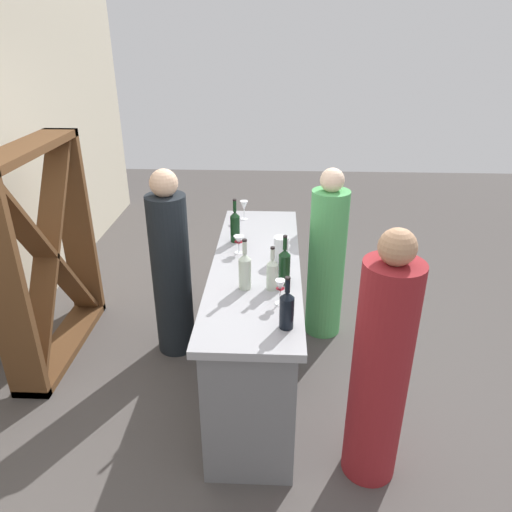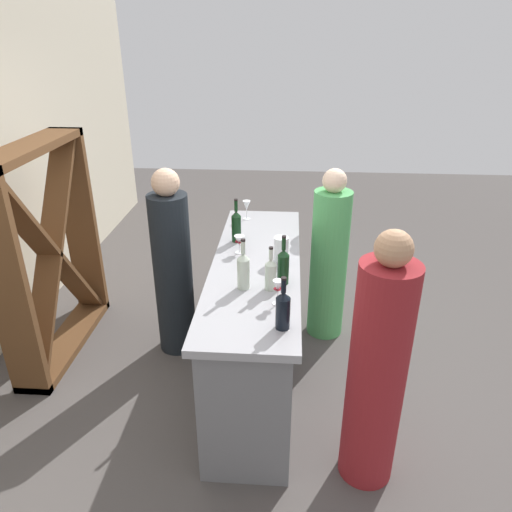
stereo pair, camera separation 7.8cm
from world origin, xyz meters
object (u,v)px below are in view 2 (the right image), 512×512
object	(u,v)px
wine_bottle_second_right_dark_green	(283,266)
water_pitcher	(281,249)
wine_glass_near_left	(278,288)
wine_bottle_center_clear_pale	(243,270)
wine_glass_near_center	(239,241)
person_left_guest	(329,261)
wine_bottle_second_left_clear_pale	(271,273)
person_center_guest	(377,373)
wine_glass_near_right	(247,206)
wine_bottle_rightmost_dark_green	(236,225)
wine_bottle_leftmost_near_black	(283,309)
person_right_guest	(173,270)
wine_rack	(50,254)

from	to	relation	value
wine_bottle_second_right_dark_green	water_pitcher	size ratio (longest dim) A/B	1.83
wine_glass_near_left	water_pitcher	xyz separation A→B (m)	(0.58, -0.01, -0.02)
wine_bottle_center_clear_pale	water_pitcher	bearing A→B (deg)	-29.13
wine_glass_near_center	person_left_guest	size ratio (longest dim) A/B	0.09
wine_bottle_second_left_clear_pale	person_center_guest	world-z (taller)	person_center_guest
wine_bottle_center_clear_pale	wine_bottle_second_right_dark_green	xyz separation A→B (m)	(0.08, -0.24, -0.00)
wine_glass_near_right	wine_bottle_center_clear_pale	bearing A→B (deg)	-175.81
wine_bottle_second_left_clear_pale	wine_bottle_center_clear_pale	world-z (taller)	wine_bottle_center_clear_pale
wine_bottle_second_left_clear_pale	wine_bottle_center_clear_pale	distance (m)	0.17
wine_bottle_second_right_dark_green	wine_bottle_second_left_clear_pale	bearing A→B (deg)	137.50
wine_glass_near_left	person_left_guest	bearing A→B (deg)	-18.28
wine_bottle_rightmost_dark_green	person_left_guest	xyz separation A→B (m)	(0.31, -0.74, -0.43)
wine_bottle_second_left_clear_pale	water_pitcher	world-z (taller)	wine_bottle_second_left_clear_pale
wine_glass_near_center	water_pitcher	distance (m)	0.32
wine_glass_near_center	wine_bottle_rightmost_dark_green	bearing A→B (deg)	11.90
wine_bottle_leftmost_near_black	water_pitcher	distance (m)	0.83
wine_glass_near_center	person_right_guest	size ratio (longest dim) A/B	0.09
wine_bottle_leftmost_near_black	wine_glass_near_right	bearing A→B (deg)	11.86
wine_bottle_center_clear_pale	person_right_guest	xyz separation A→B (m)	(0.72, 0.64, -0.39)
wine_glass_near_left	wine_glass_near_center	size ratio (longest dim) A/B	1.18
person_left_guest	person_center_guest	world-z (taller)	person_center_guest
wine_bottle_center_clear_pale	wine_glass_near_center	size ratio (longest dim) A/B	2.48
wine_bottle_rightmost_dark_green	water_pitcher	bearing A→B (deg)	-133.02
water_pitcher	person_right_guest	size ratio (longest dim) A/B	0.12
wine_bottle_rightmost_dark_green	person_center_guest	xyz separation A→B (m)	(-1.20, -0.91, -0.37)
wine_bottle_second_right_dark_green	wine_glass_near_left	size ratio (longest dim) A/B	2.08
wine_bottle_center_clear_pale	person_left_guest	xyz separation A→B (m)	(1.03, -0.62, -0.42)
wine_bottle_second_right_dark_green	person_right_guest	xyz separation A→B (m)	(0.63, 0.88, -0.39)
wine_glass_near_left	wine_bottle_center_clear_pale	bearing A→B (deg)	50.61
wine_bottle_second_left_clear_pale	wine_glass_near_center	world-z (taller)	wine_bottle_second_left_clear_pale
wine_bottle_leftmost_near_black	wine_bottle_second_right_dark_green	distance (m)	0.51
wine_glass_near_center	wine_glass_near_right	distance (m)	0.69
wine_bottle_center_clear_pale	wine_bottle_second_right_dark_green	distance (m)	0.26
wine_bottle_second_left_clear_pale	wine_glass_near_right	bearing A→B (deg)	12.07
wine_bottle_leftmost_near_black	wine_bottle_second_right_dark_green	size ratio (longest dim) A/B	0.94
wine_glass_near_left	person_center_guest	distance (m)	0.73
wine_bottle_leftmost_near_black	wine_bottle_second_right_dark_green	xyz separation A→B (m)	(0.51, 0.01, 0.01)
wine_glass_near_right	person_center_guest	bearing A→B (deg)	-152.48
person_center_guest	wine_bottle_second_right_dark_green	bearing A→B (deg)	-48.04
wine_rack	wine_bottle_second_left_clear_pale	xyz separation A→B (m)	(-0.66, -1.77, 0.24)
wine_glass_near_center	person_center_guest	distance (m)	1.35
wine_bottle_leftmost_near_black	wine_bottle_rightmost_dark_green	size ratio (longest dim) A/B	0.91
wine_rack	wine_glass_near_center	bearing A→B (deg)	-95.40
wine_bottle_leftmost_near_black	person_left_guest	distance (m)	1.56
wine_rack	wine_bottle_second_left_clear_pale	distance (m)	1.90
wine_glass_near_right	water_pitcher	bearing A→B (deg)	-158.66
wine_bottle_second_left_clear_pale	wine_glass_near_left	bearing A→B (deg)	-164.43
wine_glass_near_left	wine_glass_near_right	size ratio (longest dim) A/B	0.97
wine_glass_near_left	person_right_guest	distance (m)	1.29
wine_rack	person_center_guest	distance (m)	2.64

